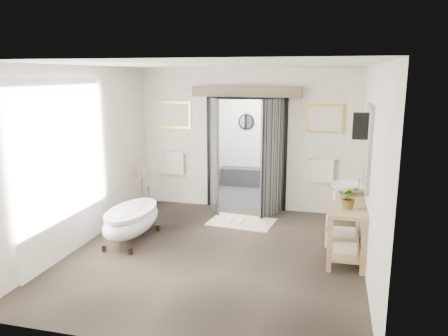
{
  "coord_description": "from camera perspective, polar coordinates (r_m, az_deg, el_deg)",
  "views": [
    {
      "loc": [
        1.72,
        -6.2,
        2.76
      ],
      "look_at": [
        0.0,
        0.6,
        1.25
      ],
      "focal_mm": 35.0,
      "sensor_mm": 36.0,
      "label": 1
    }
  ],
  "objects": [
    {
      "name": "clawfoot_tub",
      "position": [
        7.53,
        -11.96,
        -6.61
      ],
      "size": [
        0.69,
        1.55,
        0.76
      ],
      "color": "#38291A",
      "rests_on": "ground_plane"
    },
    {
      "name": "slippers",
      "position": [
        8.34,
        1.42,
        -6.9
      ],
      "size": [
        0.32,
        0.24,
        0.05
      ],
      "color": "silver",
      "rests_on": "rug"
    },
    {
      "name": "soap_bottle_b",
      "position": [
        7.66,
        15.75,
        -2.17
      ],
      "size": [
        0.15,
        0.15,
        0.15
      ],
      "primitive_type": "imported",
      "rotation": [
        0.0,
        0.0,
        0.37
      ],
      "color": "gray",
      "rests_on": "vanity"
    },
    {
      "name": "basin",
      "position": [
        7.39,
        15.47,
        -2.61
      ],
      "size": [
        0.52,
        0.52,
        0.17
      ],
      "primitive_type": "imported",
      "rotation": [
        0.0,
        0.0,
        0.05
      ],
      "color": "white",
      "rests_on": "vanity"
    },
    {
      "name": "rug",
      "position": [
        8.37,
        2.31,
        -7.05
      ],
      "size": [
        1.28,
        0.93,
        0.01
      ],
      "primitive_type": "cube",
      "rotation": [
        0.0,
        0.0,
        -0.11
      ],
      "color": "beige",
      "rests_on": "ground_plane"
    },
    {
      "name": "plant",
      "position": [
        6.58,
        16.05,
        -3.7
      ],
      "size": [
        0.34,
        0.31,
        0.33
      ],
      "primitive_type": "imported",
      "rotation": [
        0.0,
        0.0,
        -0.19
      ],
      "color": "gray",
      "rests_on": "vanity"
    },
    {
      "name": "pedestal_mirror",
      "position": [
        8.9,
        -10.81,
        -3.16
      ],
      "size": [
        0.3,
        0.2,
        1.03
      ],
      "color": "#725F51",
      "rests_on": "ground_plane"
    },
    {
      "name": "back_wall_dressing",
      "position": [
        8.77,
        2.75,
        4.29
      ],
      "size": [
        3.82,
        0.77,
        2.52
      ],
      "color": "black",
      "rests_on": "ground_plane"
    },
    {
      "name": "shower_room",
      "position": [
        10.5,
        4.54,
        1.94
      ],
      "size": [
        2.22,
        2.01,
        2.51
      ],
      "color": "black",
      "rests_on": "ground_plane"
    },
    {
      "name": "ground_plane",
      "position": [
        7.0,
        -1.23,
        -11.07
      ],
      "size": [
        5.0,
        5.0,
        0.0
      ],
      "primitive_type": "plane",
      "color": "#4C4033"
    },
    {
      "name": "soap_bottle_a",
      "position": [
        7.0,
        14.52,
        -3.25
      ],
      "size": [
        0.11,
        0.12,
        0.2
      ],
      "primitive_type": "imported",
      "rotation": [
        0.0,
        0.0,
        0.33
      ],
      "color": "gray",
      "rests_on": "vanity"
    },
    {
      "name": "vanity",
      "position": [
        7.08,
        15.43,
        -6.88
      ],
      "size": [
        0.57,
        1.6,
        0.85
      ],
      "color": "tan",
      "rests_on": "ground_plane"
    },
    {
      "name": "room_shell",
      "position": [
        6.4,
        -1.87,
        4.04
      ],
      "size": [
        4.52,
        5.02,
        2.91
      ],
      "color": "silver",
      "rests_on": "ground_plane"
    }
  ]
}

